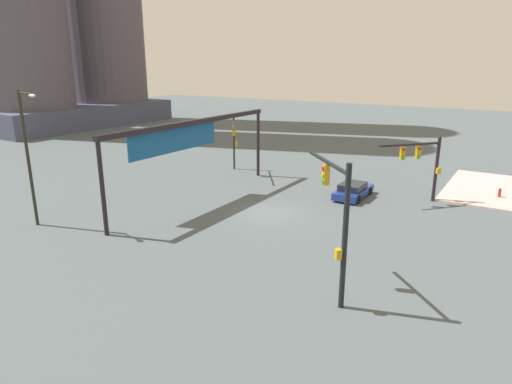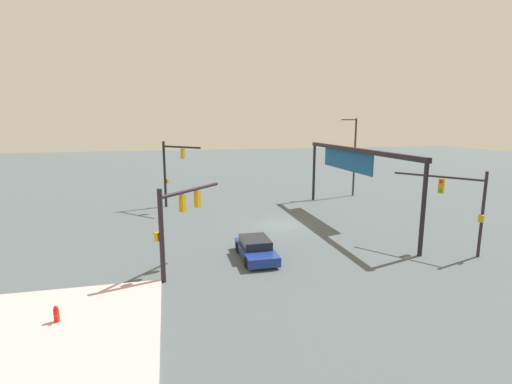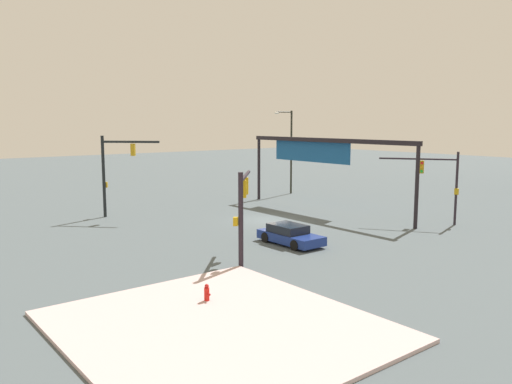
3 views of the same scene
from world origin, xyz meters
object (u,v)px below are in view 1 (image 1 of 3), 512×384
Objects in this scene: streetlamp_curved_arm at (28,151)px; sedan_car_approaching at (353,190)px; fire_hydrant_on_curb at (500,193)px; traffic_signal_near_corner at (424,159)px; traffic_signal_opposite_side at (338,212)px; traffic_signal_cross_street at (234,136)px.

streetlamp_curved_arm is 1.98× the size of sedan_car_approaching.
streetlamp_curved_arm is at bearing 132.25° from fire_hydrant_on_curb.
streetlamp_curved_arm is 12.28× the size of fire_hydrant_on_curb.
sedan_car_approaching reaches higher than fire_hydrant_on_curb.
traffic_signal_near_corner is at bearing -72.64° from sedan_car_approaching.
traffic_signal_opposite_side is at bearing 42.24° from traffic_signal_near_corner.
streetlamp_curved_arm reaches higher than traffic_signal_cross_street.
traffic_signal_opposite_side is 20.14m from streetlamp_curved_arm.
sedan_car_approaching is at bearing -30.45° from traffic_signal_near_corner.
fire_hydrant_on_curb is (5.81, -9.88, -0.09)m from sedan_car_approaching.
traffic_signal_cross_street is 1.23× the size of sedan_car_approaching.
fire_hydrant_on_curb is at bearing -59.55° from sedan_car_approaching.
sedan_car_approaching is (15.44, 4.78, -3.56)m from traffic_signal_opposite_side.
traffic_signal_near_corner is 17.64m from traffic_signal_cross_street.
fire_hydrant_on_curb is (21.25, -5.10, -3.65)m from traffic_signal_opposite_side.
traffic_signal_opposite_side reaches higher than traffic_signal_near_corner.
fire_hydrant_on_curb is at bearing 50.67° from streetlamp_curved_arm.
traffic_signal_near_corner is 0.57× the size of streetlamp_curved_arm.
fire_hydrant_on_curb is (22.85, -25.16, -4.51)m from streetlamp_curved_arm.
streetlamp_curved_arm reaches higher than traffic_signal_near_corner.
traffic_signal_opposite_side is at bearing -162.78° from sedan_car_approaching.
traffic_signal_opposite_side is 1.20× the size of traffic_signal_cross_street.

